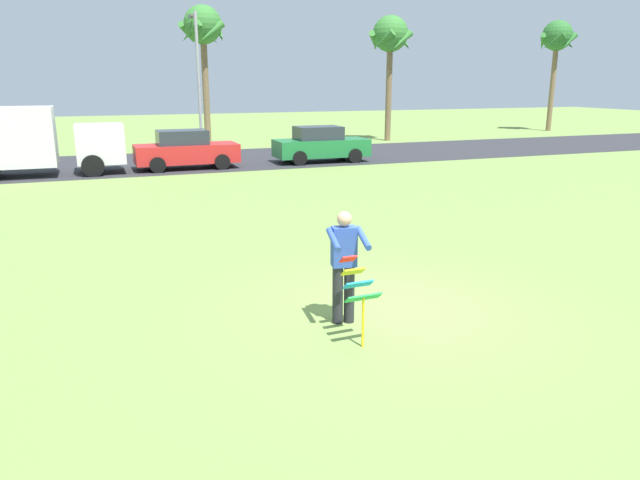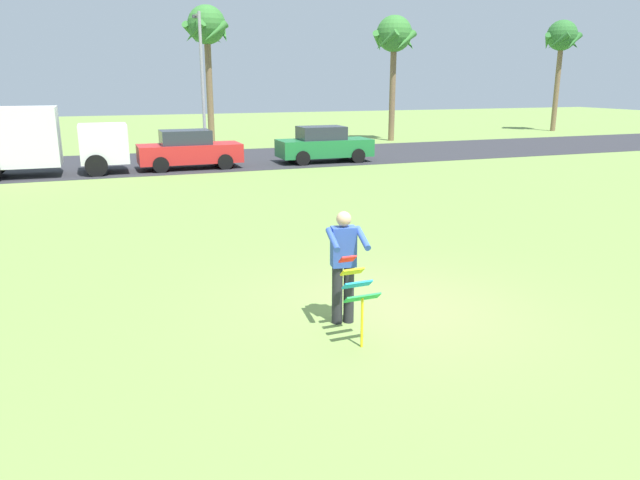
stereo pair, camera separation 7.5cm
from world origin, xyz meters
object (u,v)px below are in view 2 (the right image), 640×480
Objects in this scene: person_kite_flyer at (344,263)px; kite_held at (357,288)px; parked_car_green at (324,145)px; parked_truck_white_box at (23,140)px; streetlight_pole at (201,72)px; parked_car_red at (189,150)px; palm_tree_far_left at (562,40)px; palm_tree_right_near at (207,30)px; palm_tree_centre_far at (394,39)px.

kite_held is (-0.09, -0.71, -0.14)m from person_kite_flyer.
parked_truck_white_box is at bearing -180.00° from parked_car_green.
streetlight_pole is at bearing 119.65° from parked_car_green.
parked_car_red and parked_car_green have the same top height.
kite_held is 40.67m from palm_tree_far_left.
palm_tree_far_left is (25.29, 0.89, 0.10)m from palm_tree_right_near.
parked_car_green is 11.50m from palm_tree_right_near.
parked_car_green is 12.10m from palm_tree_centre_far.
person_kite_flyer reaches higher than parked_car_red.
palm_tree_far_left is 1.10× the size of streetlight_pole.
person_kite_flyer is 25.03m from streetlight_pole.
palm_tree_centre_far reaches higher than streetlight_pole.
person_kite_flyer is 0.22× the size of palm_tree_far_left.
parked_truck_white_box reaches higher than kite_held.
parked_car_red is 0.58× the size of palm_tree_centre_far.
parked_car_red is (6.19, -0.00, -0.64)m from parked_truck_white_box.
streetlight_pole is at bearing 85.03° from person_kite_flyer.
parked_truck_white_box reaches higher than parked_car_green.
streetlight_pole is (8.07, 7.25, 2.59)m from parked_truck_white_box.
palm_tree_right_near is (-3.33, 9.54, 5.49)m from parked_car_green.
kite_held is 0.17× the size of streetlight_pole.
palm_tree_centre_far is at bearing 22.11° from parked_truck_white_box.
parked_truck_white_box is 0.87× the size of palm_tree_far_left.
palm_tree_far_left reaches higher than palm_tree_centre_far.
palm_tree_far_left is (21.95, 10.43, 5.60)m from parked_car_green.
palm_tree_right_near is 3.32m from streetlight_pole.
parked_truck_white_box is 1.59× the size of parked_car_green.
parked_car_green is at bearing 0.00° from parked_truck_white_box.
parked_car_red is 1.00× the size of parked_car_green.
parked_truck_white_box is 13.90m from palm_tree_right_near.
parked_truck_white_box is (-5.83, 18.22, 0.60)m from kite_held.
person_kite_flyer is at bearing -109.74° from parked_car_green.
person_kite_flyer is at bearing -96.21° from palm_tree_right_near.
streetlight_pole reaches higher than kite_held.
parked_car_red is at bearing -104.57° from streetlight_pole.
palm_tree_far_left reaches higher than parked_car_red.
parked_truck_white_box is 36.05m from palm_tree_far_left.
parked_car_red is (0.27, 17.50, -0.18)m from person_kite_flyer.
palm_tree_far_left is at bearing 45.33° from kite_held.
kite_held is 19.13m from parked_truck_white_box.
parked_car_green is at bearing -60.35° from streetlight_pole.
palm_tree_far_left reaches higher than kite_held.
person_kite_flyer is 0.26× the size of parked_truck_white_box.
palm_tree_centre_far is 14.71m from palm_tree_far_left.
person_kite_flyer is at bearing -118.31° from palm_tree_centre_far.
streetlight_pole is at bearing 41.92° from parked_truck_white_box.
palm_tree_far_left is at bearing 6.97° from streetlight_pole.
palm_tree_right_near reaches higher than person_kite_flyer.
parked_truck_white_box is at bearing -138.08° from streetlight_pole.
kite_held is at bearing -72.25° from parked_truck_white_box.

